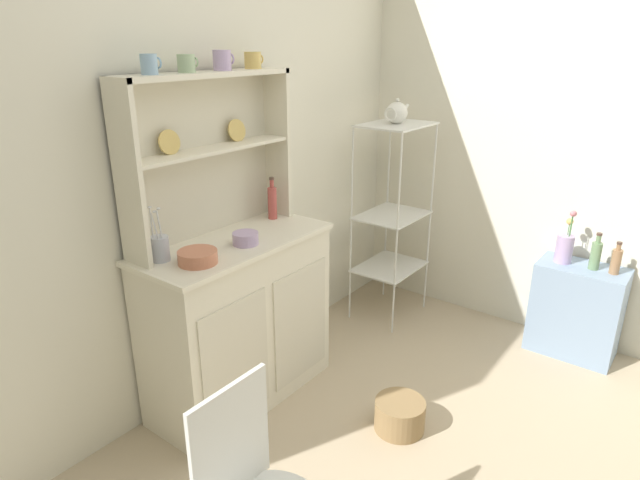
# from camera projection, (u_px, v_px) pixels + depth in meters

# --- Properties ---
(wall_back) EXTENTS (3.84, 0.05, 2.50)m
(wall_back) POSITION_uv_depth(u_px,v_px,m) (203.00, 155.00, 2.66)
(wall_back) COLOR silver
(wall_back) RESTS_ON ground
(wall_right) EXTENTS (0.05, 3.84, 2.50)m
(wall_right) POSITION_uv_depth(u_px,v_px,m) (632.00, 144.00, 2.95)
(wall_right) COLOR silver
(wall_right) RESTS_ON ground
(hutch_cabinet) EXTENTS (1.00, 0.45, 0.88)m
(hutch_cabinet) POSITION_uv_depth(u_px,v_px,m) (239.00, 319.00, 2.75)
(hutch_cabinet) COLOR silver
(hutch_cabinet) RESTS_ON ground
(hutch_shelf_unit) EXTENTS (0.93, 0.18, 0.77)m
(hutch_shelf_unit) POSITION_uv_depth(u_px,v_px,m) (205.00, 144.00, 2.54)
(hutch_shelf_unit) COLOR beige
(hutch_shelf_unit) RESTS_ON hutch_cabinet
(bakers_rack) EXTENTS (0.46, 0.35, 1.30)m
(bakers_rack) POSITION_uv_depth(u_px,v_px,m) (392.00, 203.00, 3.50)
(bakers_rack) COLOR silver
(bakers_rack) RESTS_ON ground
(side_shelf_blue) EXTENTS (0.28, 0.48, 0.56)m
(side_shelf_blue) POSITION_uv_depth(u_px,v_px,m) (576.00, 310.00, 3.21)
(side_shelf_blue) COLOR #849EBC
(side_shelf_blue) RESTS_ON ground
(floor_basket) EXTENTS (0.24, 0.24, 0.15)m
(floor_basket) POSITION_uv_depth(u_px,v_px,m) (400.00, 415.00, 2.62)
(floor_basket) COLOR #93754C
(floor_basket) RESTS_ON ground
(cup_sky_0) EXTENTS (0.08, 0.07, 0.08)m
(cup_sky_0) POSITION_uv_depth(u_px,v_px,m) (149.00, 64.00, 2.17)
(cup_sky_0) COLOR #8EB2D1
(cup_sky_0) RESTS_ON hutch_shelf_unit
(cup_sage_1) EXTENTS (0.09, 0.08, 0.08)m
(cup_sage_1) POSITION_uv_depth(u_px,v_px,m) (187.00, 63.00, 2.31)
(cup_sage_1) COLOR #9EB78E
(cup_sage_1) RESTS_ON hutch_shelf_unit
(cup_lilac_2) EXTENTS (0.10, 0.08, 0.09)m
(cup_lilac_2) POSITION_uv_depth(u_px,v_px,m) (222.00, 60.00, 2.46)
(cup_lilac_2) COLOR #B79ECC
(cup_lilac_2) RESTS_ON hutch_shelf_unit
(cup_gold_3) EXTENTS (0.10, 0.08, 0.08)m
(cup_gold_3) POSITION_uv_depth(u_px,v_px,m) (253.00, 60.00, 2.61)
(cup_gold_3) COLOR #DBB760
(cup_gold_3) RESTS_ON hutch_shelf_unit
(bowl_mixing_large) EXTENTS (0.17, 0.17, 0.06)m
(bowl_mixing_large) POSITION_uv_depth(u_px,v_px,m) (198.00, 257.00, 2.33)
(bowl_mixing_large) COLOR #C67556
(bowl_mixing_large) RESTS_ON hutch_cabinet
(bowl_floral_medium) EXTENTS (0.12, 0.12, 0.06)m
(bowl_floral_medium) POSITION_uv_depth(u_px,v_px,m) (245.00, 238.00, 2.55)
(bowl_floral_medium) COLOR #B79ECC
(bowl_floral_medium) RESTS_ON hutch_cabinet
(jam_bottle) EXTENTS (0.05, 0.05, 0.23)m
(jam_bottle) POSITION_uv_depth(u_px,v_px,m) (272.00, 202.00, 2.89)
(jam_bottle) COLOR #B74C47
(jam_bottle) RESTS_ON hutch_cabinet
(utensil_jar) EXTENTS (0.08, 0.08, 0.25)m
(utensil_jar) POSITION_uv_depth(u_px,v_px,m) (160.00, 248.00, 2.35)
(utensil_jar) COLOR #B2B7C6
(utensil_jar) RESTS_ON hutch_cabinet
(porcelain_teapot) EXTENTS (0.22, 0.13, 0.15)m
(porcelain_teapot) POSITION_uv_depth(u_px,v_px,m) (397.00, 113.00, 3.30)
(porcelain_teapot) COLOR white
(porcelain_teapot) RESTS_ON bakers_rack
(flower_vase) EXTENTS (0.10, 0.10, 0.32)m
(flower_vase) POSITION_uv_depth(u_px,v_px,m) (565.00, 246.00, 3.14)
(flower_vase) COLOR #B79ECC
(flower_vase) RESTS_ON side_shelf_blue
(oil_bottle) EXTENTS (0.06, 0.06, 0.22)m
(oil_bottle) POSITION_uv_depth(u_px,v_px,m) (596.00, 255.00, 3.05)
(oil_bottle) COLOR #6B8C60
(oil_bottle) RESTS_ON side_shelf_blue
(vinegar_bottle) EXTENTS (0.05, 0.05, 0.19)m
(vinegar_bottle) POSITION_uv_depth(u_px,v_px,m) (616.00, 261.00, 2.99)
(vinegar_bottle) COLOR #99704C
(vinegar_bottle) RESTS_ON side_shelf_blue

